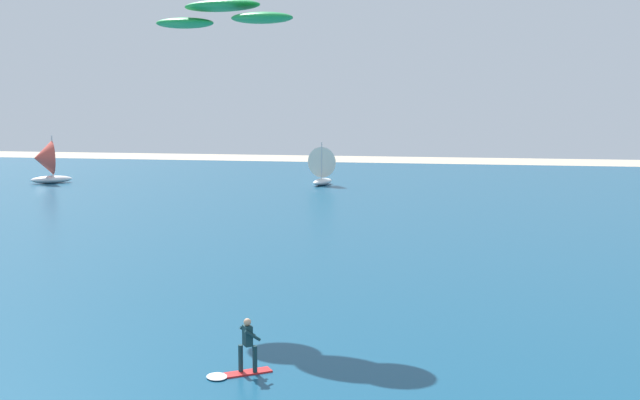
{
  "coord_description": "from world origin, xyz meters",
  "views": [
    {
      "loc": [
        3.77,
        -3.74,
        8.12
      ],
      "look_at": [
        -0.77,
        19.8,
        5.06
      ],
      "focal_mm": 44.04,
      "sensor_mm": 36.0,
      "label": 1
    }
  ],
  "objects_px": {
    "sailboat_near_shore": "(324,165)",
    "kite": "(222,15)",
    "sailboat_heeled_over": "(45,162)",
    "kitesurfer": "(242,354)"
  },
  "relations": [
    {
      "from": "sailboat_near_shore",
      "to": "kite",
      "type": "bearing_deg",
      "value": -84.84
    },
    {
      "from": "sailboat_heeled_over",
      "to": "sailboat_near_shore",
      "type": "height_order",
      "value": "sailboat_heeled_over"
    },
    {
      "from": "kitesurfer",
      "to": "sailboat_near_shore",
      "type": "distance_m",
      "value": 52.52
    },
    {
      "from": "kitesurfer",
      "to": "sailboat_near_shore",
      "type": "height_order",
      "value": "sailboat_near_shore"
    },
    {
      "from": "kitesurfer",
      "to": "sailboat_heeled_over",
      "type": "relative_size",
      "value": 0.41
    },
    {
      "from": "sailboat_near_shore",
      "to": "kitesurfer",
      "type": "bearing_deg",
      "value": -82.08
    },
    {
      "from": "kite",
      "to": "sailboat_heeled_over",
      "type": "xyz_separation_m",
      "value": [
        -30.68,
        38.84,
        -9.27
      ]
    },
    {
      "from": "kite",
      "to": "sailboat_near_shore",
      "type": "distance_m",
      "value": 44.18
    },
    {
      "from": "kite",
      "to": "sailboat_near_shore",
      "type": "bearing_deg",
      "value": 95.16
    },
    {
      "from": "kite",
      "to": "sailboat_heeled_over",
      "type": "relative_size",
      "value": 1.46
    }
  ]
}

